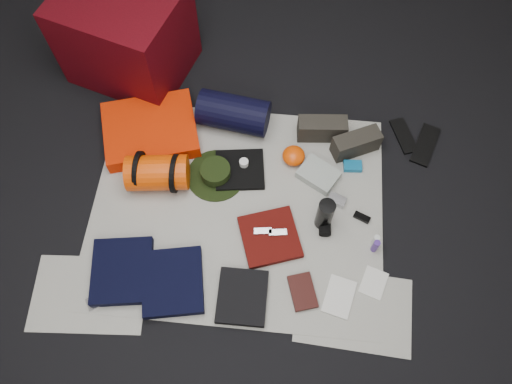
# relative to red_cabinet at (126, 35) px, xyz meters

# --- Properties ---
(floor) EXTENTS (4.50, 4.50, 0.02)m
(floor) POSITION_rel_red_cabinet_xyz_m (0.76, -0.94, -0.29)
(floor) COLOR black
(floor) RESTS_ON ground
(newspaper_mat) EXTENTS (1.60, 1.30, 0.01)m
(newspaper_mat) POSITION_rel_red_cabinet_xyz_m (0.76, -0.94, -0.28)
(newspaper_mat) COLOR beige
(newspaper_mat) RESTS_ON floor
(newspaper_sheet_front_left) EXTENTS (0.61, 0.44, 0.00)m
(newspaper_sheet_front_left) POSITION_rel_red_cabinet_xyz_m (0.06, -1.49, -0.28)
(newspaper_sheet_front_left) COLOR beige
(newspaper_sheet_front_left) RESTS_ON floor
(newspaper_sheet_front_right) EXTENTS (0.60, 0.43, 0.00)m
(newspaper_sheet_front_right) POSITION_rel_red_cabinet_xyz_m (1.41, -1.44, -0.28)
(newspaper_sheet_front_right) COLOR beige
(newspaper_sheet_front_right) RESTS_ON floor
(red_cabinet) EXTENTS (0.81, 0.73, 0.56)m
(red_cabinet) POSITION_rel_red_cabinet_xyz_m (0.00, 0.00, 0.00)
(red_cabinet) COLOR #48050B
(red_cabinet) RESTS_ON floor
(sleeping_pad) EXTENTS (0.64, 0.57, 0.10)m
(sleeping_pad) POSITION_rel_red_cabinet_xyz_m (0.20, -0.51, -0.23)
(sleeping_pad) COLOR red
(sleeping_pad) RESTS_ON newspaper_mat
(stuff_sack) EXTENTS (0.36, 0.24, 0.20)m
(stuff_sack) POSITION_rel_red_cabinet_xyz_m (0.31, -0.81, -0.18)
(stuff_sack) COLOR #DD3F03
(stuff_sack) RESTS_ON newspaper_mat
(sack_strap_left) EXTENTS (0.02, 0.22, 0.22)m
(sack_strap_left) POSITION_rel_red_cabinet_xyz_m (0.21, -0.81, -0.17)
(sack_strap_left) COLOR black
(sack_strap_left) RESTS_ON newspaper_mat
(sack_strap_right) EXTENTS (0.03, 0.22, 0.22)m
(sack_strap_right) POSITION_rel_red_cabinet_xyz_m (0.41, -0.81, -0.17)
(sack_strap_right) COLOR black
(sack_strap_right) RESTS_ON newspaper_mat
(navy_duffel) EXTENTS (0.43, 0.27, 0.21)m
(navy_duffel) POSITION_rel_red_cabinet_xyz_m (0.68, -0.38, -0.17)
(navy_duffel) COLOR black
(navy_duffel) RESTS_ON newspaper_mat
(boonie_brim) EXTENTS (0.36, 0.36, 0.01)m
(boonie_brim) POSITION_rel_red_cabinet_xyz_m (0.62, -0.75, -0.27)
(boonie_brim) COLOR black
(boonie_brim) RESTS_ON newspaper_mat
(boonie_crown) EXTENTS (0.17, 0.17, 0.07)m
(boonie_crown) POSITION_rel_red_cabinet_xyz_m (0.62, -0.75, -0.23)
(boonie_crown) COLOR black
(boonie_crown) RESTS_ON boonie_brim
(hiking_boot_left) EXTENTS (0.29, 0.13, 0.14)m
(hiking_boot_left) POSITION_rel_red_cabinet_xyz_m (1.20, -0.41, -0.20)
(hiking_boot_left) COLOR #2B2822
(hiking_boot_left) RESTS_ON newspaper_mat
(hiking_boot_right) EXTENTS (0.29, 0.21, 0.14)m
(hiking_boot_right) POSITION_rel_red_cabinet_xyz_m (1.40, -0.49, -0.21)
(hiking_boot_right) COLOR #2B2822
(hiking_boot_right) RESTS_ON newspaper_mat
(flip_flop_left) EXTENTS (0.17, 0.26, 0.01)m
(flip_flop_left) POSITION_rel_red_cabinet_xyz_m (1.70, -0.37, -0.27)
(flip_flop_left) COLOR black
(flip_flop_left) RESTS_ON floor
(flip_flop_right) EXTENTS (0.20, 0.30, 0.02)m
(flip_flop_right) POSITION_rel_red_cabinet_xyz_m (1.82, -0.42, -0.27)
(flip_flop_right) COLOR black
(flip_flop_right) RESTS_ON floor
(trousers_navy_a) EXTENTS (0.35, 0.39, 0.05)m
(trousers_navy_a) POSITION_rel_red_cabinet_xyz_m (0.21, -1.36, -0.25)
(trousers_navy_a) COLOR black
(trousers_navy_a) RESTS_ON newspaper_mat
(trousers_navy_b) EXTENTS (0.37, 0.40, 0.05)m
(trousers_navy_b) POSITION_rel_red_cabinet_xyz_m (0.49, -1.39, -0.25)
(trousers_navy_b) COLOR black
(trousers_navy_b) RESTS_ON newspaper_mat
(trousers_charcoal) EXTENTS (0.25, 0.29, 0.04)m
(trousers_charcoal) POSITION_rel_red_cabinet_xyz_m (0.85, -1.43, -0.25)
(trousers_charcoal) COLOR black
(trousers_charcoal) RESTS_ON newspaper_mat
(black_tshirt) EXTENTS (0.31, 0.29, 0.03)m
(black_tshirt) POSITION_rel_red_cabinet_xyz_m (0.75, -0.70, -0.26)
(black_tshirt) COLOR black
(black_tshirt) RESTS_ON newspaper_mat
(red_shirt) EXTENTS (0.38, 0.38, 0.04)m
(red_shirt) POSITION_rel_red_cabinet_xyz_m (0.96, -1.10, -0.25)
(red_shirt) COLOR #490B08
(red_shirt) RESTS_ON newspaper_mat
(orange_stuff_sack) EXTENTS (0.17, 0.17, 0.09)m
(orange_stuff_sack) POSITION_rel_red_cabinet_xyz_m (1.05, -0.60, -0.23)
(orange_stuff_sack) COLOR #DD3F03
(orange_stuff_sack) RESTS_ON newspaper_mat
(first_aid_pouch) EXTENTS (0.26, 0.25, 0.05)m
(first_aid_pouch) POSITION_rel_red_cabinet_xyz_m (1.20, -0.69, -0.25)
(first_aid_pouch) COLOR gray
(first_aid_pouch) RESTS_ON newspaper_mat
(water_bottle) EXTENTS (0.10, 0.10, 0.22)m
(water_bottle) POSITION_rel_red_cabinet_xyz_m (1.24, -0.98, -0.16)
(water_bottle) COLOR black
(water_bottle) RESTS_ON newspaper_mat
(speaker) EXTENTS (0.07, 0.17, 0.07)m
(speaker) POSITION_rel_red_cabinet_xyz_m (1.25, -0.98, -0.24)
(speaker) COLOR black
(speaker) RESTS_ON newspaper_mat
(compact_camera) EXTENTS (0.11, 0.09, 0.04)m
(compact_camera) POSITION_rel_red_cabinet_xyz_m (1.31, -0.84, -0.25)
(compact_camera) COLOR #B4B4B9
(compact_camera) RESTS_ON newspaper_mat
(cyan_case) EXTENTS (0.11, 0.07, 0.03)m
(cyan_case) POSITION_rel_red_cabinet_xyz_m (1.39, -0.62, -0.26)
(cyan_case) COLOR #0E5F8C
(cyan_case) RESTS_ON newspaper_mat
(toiletry_purple) EXTENTS (0.04, 0.04, 0.10)m
(toiletry_purple) POSITION_rel_red_cabinet_xyz_m (1.51, -1.10, -0.22)
(toiletry_purple) COLOR #45267D
(toiletry_purple) RESTS_ON newspaper_mat
(toiletry_clear) EXTENTS (0.04, 0.04, 0.10)m
(toiletry_clear) POSITION_rel_red_cabinet_xyz_m (1.51, -1.07, -0.23)
(toiletry_clear) COLOR silver
(toiletry_clear) RESTS_ON newspaper_mat
(paperback_book) EXTENTS (0.17, 0.21, 0.03)m
(paperback_book) POSITION_rel_red_cabinet_xyz_m (1.15, -1.37, -0.26)
(paperback_book) COLOR black
(paperback_book) RESTS_ON newspaper_mat
(map_booklet) EXTENTS (0.18, 0.23, 0.01)m
(map_booklet) POSITION_rel_red_cabinet_xyz_m (1.34, -1.38, -0.27)
(map_booklet) COLOR silver
(map_booklet) RESTS_ON newspaper_mat
(map_printout) EXTENTS (0.16, 0.18, 0.01)m
(map_printout) POSITION_rel_red_cabinet_xyz_m (1.51, -1.29, -0.27)
(map_printout) COLOR silver
(map_printout) RESTS_ON newspaper_mat
(sunglasses) EXTENTS (0.10, 0.07, 0.02)m
(sunglasses) POSITION_rel_red_cabinet_xyz_m (1.45, -0.93, -0.26)
(sunglasses) COLOR black
(sunglasses) RESTS_ON newspaper_mat
(key_cluster) EXTENTS (0.10, 0.10, 0.01)m
(key_cluster) POSITION_rel_red_cabinet_xyz_m (0.10, -1.53, -0.27)
(key_cluster) COLOR #B4B4B9
(key_cluster) RESTS_ON newspaper_mat
(tape_roll) EXTENTS (0.05, 0.05, 0.04)m
(tape_roll) POSITION_rel_red_cabinet_xyz_m (0.77, -0.67, -0.23)
(tape_roll) COLOR silver
(tape_roll) RESTS_ON black_tshirt
(energy_bar_a) EXTENTS (0.10, 0.05, 0.01)m
(energy_bar_a) POSITION_rel_red_cabinet_xyz_m (0.92, -1.08, -0.23)
(energy_bar_a) COLOR #B4B4B9
(energy_bar_a) RESTS_ON red_shirt
(energy_bar_b) EXTENTS (0.10, 0.05, 0.01)m
(energy_bar_b) POSITION_rel_red_cabinet_xyz_m (1.00, -1.08, -0.23)
(energy_bar_b) COLOR #B4B4B9
(energy_bar_b) RESTS_ON red_shirt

